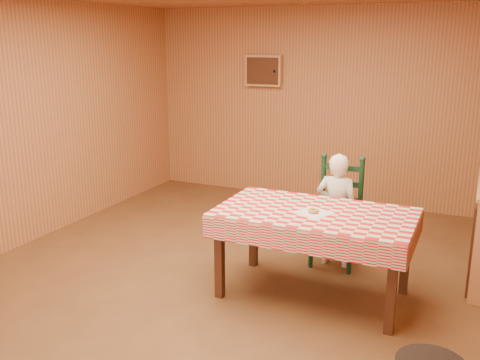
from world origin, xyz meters
name	(u,v)px	position (x,y,z in m)	size (l,w,h in m)	color
ground	(231,286)	(0.00, 0.00, 0.00)	(6.00, 6.00, 0.00)	brown
cabin_walls	(255,79)	(0.00, 0.53, 1.83)	(5.10, 6.05, 2.65)	#B67241
dining_table	(315,220)	(0.72, 0.15, 0.69)	(1.66, 0.96, 0.77)	#452212
ladder_chair	(338,214)	(0.72, 0.94, 0.50)	(0.44, 0.40, 1.08)	black
seated_child	(336,210)	(0.72, 0.88, 0.56)	(0.41, 0.27, 1.12)	white
napkin	(313,213)	(0.72, 0.10, 0.77)	(0.26, 0.26, 0.00)	white
donut	(313,211)	(0.72, 0.10, 0.79)	(0.09, 0.09, 0.03)	#BA8C42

